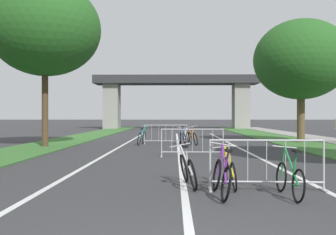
% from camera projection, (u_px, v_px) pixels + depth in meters
% --- Properties ---
extents(grass_verge_left, '(2.91, 49.55, 0.05)m').
position_uv_depth(grass_verge_left, '(72.00, 139.00, 23.91)').
color(grass_verge_left, '#386B2D').
rests_on(grass_verge_left, ground).
extents(grass_verge_right, '(2.91, 49.55, 0.05)m').
position_uv_depth(grass_verge_right, '(284.00, 140.00, 23.68)').
color(grass_verge_right, '#386B2D').
rests_on(grass_verge_right, ground).
extents(sidewalk_path_right, '(2.22, 49.55, 0.08)m').
position_uv_depth(sidewalk_path_right, '(325.00, 140.00, 23.64)').
color(sidewalk_path_right, gray).
rests_on(sidewalk_path_right, ground).
extents(lane_stripe_center, '(0.14, 28.67, 0.01)m').
position_uv_depth(lane_stripe_center, '(179.00, 148.00, 17.86)').
color(lane_stripe_center, silver).
rests_on(lane_stripe_center, ground).
extents(lane_stripe_right_lane, '(0.14, 28.67, 0.01)m').
position_uv_depth(lane_stripe_right_lane, '(239.00, 148.00, 17.81)').
color(lane_stripe_right_lane, silver).
rests_on(lane_stripe_right_lane, ground).
extents(lane_stripe_left_lane, '(0.14, 28.67, 0.01)m').
position_uv_depth(lane_stripe_left_lane, '(118.00, 148.00, 17.91)').
color(lane_stripe_left_lane, silver).
rests_on(lane_stripe_left_lane, ground).
extents(overpass_bridge, '(19.25, 3.55, 6.25)m').
position_uv_depth(overpass_bridge, '(176.00, 91.00, 44.46)').
color(overpass_bridge, '#2D2D30').
rests_on(overpass_bridge, ground).
extents(tree_left_pine_far, '(5.42, 5.42, 8.09)m').
position_uv_depth(tree_left_pine_far, '(45.00, 29.00, 18.32)').
color(tree_left_pine_far, '#4C3823').
rests_on(tree_left_pine_far, ground).
extents(tree_right_oak_near, '(5.30, 5.30, 6.96)m').
position_uv_depth(tree_right_oak_near, '(301.00, 60.00, 21.19)').
color(tree_right_oak_near, brown).
rests_on(tree_right_oak_near, ground).
extents(crowd_barrier_nearest, '(2.37, 0.51, 1.05)m').
position_uv_depth(crowd_barrier_nearest, '(267.00, 165.00, 7.66)').
color(crowd_barrier_nearest, '#ADADB2').
rests_on(crowd_barrier_nearest, ground).
extents(crowd_barrier_second, '(2.36, 0.45, 1.05)m').
position_uv_depth(crowd_barrier_second, '(192.00, 143.00, 13.99)').
color(crowd_barrier_second, '#ADADB2').
rests_on(crowd_barrier_second, ground).
extents(crowd_barrier_third, '(2.36, 0.48, 1.05)m').
position_uv_depth(crowd_barrier_third, '(166.00, 134.00, 20.32)').
color(crowd_barrier_third, '#ADADB2').
rests_on(crowd_barrier_third, ground).
extents(bicycle_green_0, '(0.48, 1.57, 0.94)m').
position_uv_depth(bicycle_green_0, '(290.00, 178.00, 7.07)').
color(bicycle_green_0, black).
rests_on(bicycle_green_0, ground).
extents(bicycle_purple_1, '(0.53, 1.69, 1.01)m').
position_uv_depth(bicycle_purple_1, '(222.00, 177.00, 7.13)').
color(bicycle_purple_1, black).
rests_on(bicycle_purple_1, ground).
extents(bicycle_blue_2, '(0.51, 1.66, 1.00)m').
position_uv_depth(bicycle_blue_2, '(181.00, 138.00, 19.78)').
color(bicycle_blue_2, black).
rests_on(bicycle_blue_2, ground).
extents(bicycle_white_3, '(0.54, 1.59, 0.89)m').
position_uv_depth(bicycle_white_3, '(186.00, 137.00, 20.83)').
color(bicycle_white_3, black).
rests_on(bicycle_white_3, ground).
extents(bicycle_silver_4, '(0.61, 1.66, 0.92)m').
position_uv_depth(bicycle_silver_4, '(188.00, 170.00, 8.13)').
color(bicycle_silver_4, black).
rests_on(bicycle_silver_4, ground).
extents(bicycle_teal_5, '(0.57, 1.77, 1.01)m').
position_uv_depth(bicycle_teal_5, '(142.00, 138.00, 19.78)').
color(bicycle_teal_5, black).
rests_on(bicycle_teal_5, ground).
extents(bicycle_orange_6, '(0.55, 1.63, 1.03)m').
position_uv_depth(bicycle_orange_6, '(193.00, 138.00, 19.84)').
color(bicycle_orange_6, black).
rests_on(bicycle_orange_6, ground).
extents(bicycle_yellow_7, '(0.54, 1.58, 0.87)m').
position_uv_depth(bicycle_yellow_7, '(230.00, 171.00, 8.06)').
color(bicycle_yellow_7, black).
rests_on(bicycle_yellow_7, ground).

